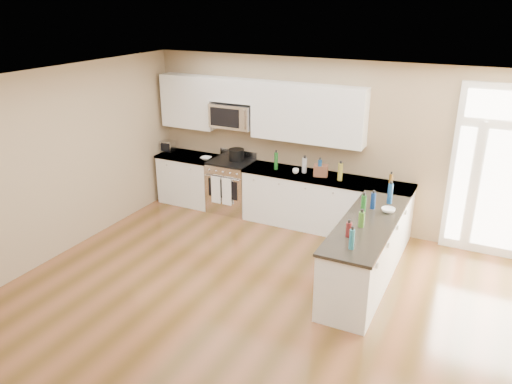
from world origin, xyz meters
TOP-DOWN VIEW (x-y plane):
  - ground at (0.00, 0.00)m, footprint 8.00×8.00m
  - room_shell at (0.00, 0.00)m, footprint 8.00×8.00m
  - back_cabinet_left at (-2.87, 3.69)m, footprint 1.10×0.66m
  - back_cabinet_right at (-0.16, 3.69)m, footprint 2.85×0.66m
  - peninsula_cabinet at (0.93, 2.24)m, footprint 0.69×2.32m
  - upper_cabinet_left at (-2.88, 3.83)m, footprint 1.04×0.33m
  - upper_cabinet_right at (-0.57, 3.83)m, footprint 1.94×0.33m
  - upper_cabinet_short at (-1.95, 3.83)m, footprint 0.82×0.33m
  - microwave at (-1.95, 3.80)m, footprint 0.78×0.41m
  - entry_door at (2.55, 3.95)m, footprint 1.70×0.10m
  - kitchen_range at (-1.95, 3.69)m, footprint 0.76×0.68m
  - stockpot at (-1.89, 3.80)m, footprint 0.36×0.36m
  - toaster_oven at (-3.35, 3.74)m, footprint 0.24×0.19m
  - cardboard_box at (-0.25, 3.68)m, footprint 0.26×0.22m
  - bowl_left at (-2.42, 3.61)m, footprint 0.20×0.20m
  - bowl_peninsula at (1.09, 2.67)m, footprint 0.24×0.24m
  - cup_counter at (-0.66, 3.61)m, footprint 0.13×0.13m
  - counter_bottles at (0.36, 2.92)m, footprint 2.15×2.39m

SIDE VIEW (x-z plane):
  - ground at x=0.00m, z-range 0.00..0.00m
  - peninsula_cabinet at x=0.93m, z-range -0.04..0.90m
  - back_cabinet_right at x=-0.16m, z-range -0.03..0.91m
  - back_cabinet_left at x=-2.87m, z-range -0.03..0.91m
  - kitchen_range at x=-1.95m, z-range -0.06..1.02m
  - bowl_left at x=-2.42m, z-range 0.94..0.99m
  - bowl_peninsula at x=1.09m, z-range 0.94..1.00m
  - cup_counter at x=-0.66m, z-range 0.94..1.03m
  - cardboard_box at x=-0.25m, z-range 0.94..1.13m
  - toaster_oven at x=-3.35m, z-range 0.94..1.15m
  - stockpot at x=-1.89m, z-range 0.95..1.17m
  - counter_bottles at x=0.36m, z-range 0.91..1.23m
  - entry_door at x=2.55m, z-range 0.00..2.60m
  - room_shell at x=0.00m, z-range -2.29..5.71m
  - microwave at x=-1.95m, z-range 1.55..1.97m
  - upper_cabinet_left at x=-2.88m, z-range 1.45..2.40m
  - upper_cabinet_right at x=-0.57m, z-range 1.45..2.40m
  - upper_cabinet_short at x=-1.95m, z-range 2.00..2.40m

